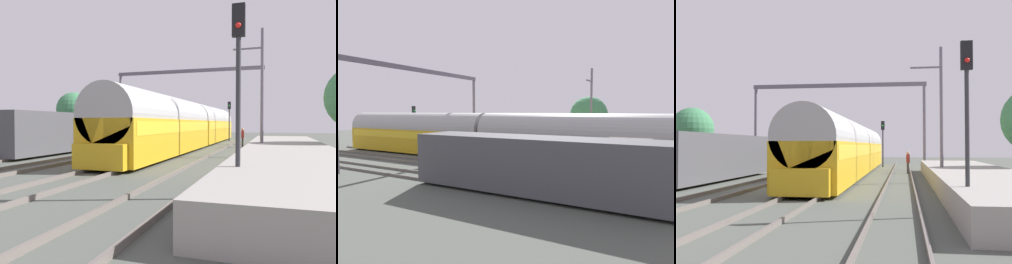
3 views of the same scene
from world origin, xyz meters
TOP-DOWN VIEW (x-y plane):
  - ground at (0.00, 0.00)m, footprint 120.00×120.00m
  - track_far_west at (-5.79, 0.00)m, footprint 1.52×60.00m
  - track_west at (-1.93, 0.00)m, footprint 1.52×60.00m
  - track_east at (1.93, 0.00)m, footprint 1.52×60.00m
  - track_far_east at (5.79, 0.00)m, footprint 1.52×60.00m
  - platform at (9.61, 2.00)m, footprint 4.40×28.00m
  - passenger_train at (1.93, 11.65)m, footprint 2.93×32.85m
  - freight_car at (-5.79, 3.77)m, footprint 2.80×13.00m
  - person_crossing at (6.29, 12.33)m, footprint 0.28×0.42m
  - railway_signal_near at (7.97, -7.61)m, footprint 0.36×0.30m
  - railway_signal_far at (3.85, 22.14)m, footprint 0.36×0.30m
  - catenary_gantry at (0.00, 17.01)m, footprint 15.98×0.28m
  - catenary_pole_east_mid at (8.14, 4.26)m, footprint 1.90×0.20m
  - tree_west_background at (-14.54, 17.76)m, footprint 4.16×4.16m

SIDE VIEW (x-z plane):
  - ground at x=0.00m, z-range 0.00..0.00m
  - track_far_west at x=-5.79m, z-range 0.00..0.16m
  - track_west at x=-1.93m, z-range 0.00..0.16m
  - track_east at x=1.93m, z-range 0.00..0.16m
  - track_far_east at x=5.79m, z-range 0.00..0.16m
  - platform at x=9.61m, z-range 0.00..0.90m
  - person_crossing at x=6.29m, z-range 0.16..1.89m
  - freight_car at x=-5.79m, z-range 0.12..2.82m
  - passenger_train at x=1.93m, z-range 0.06..3.88m
  - railway_signal_far at x=3.85m, z-range 0.68..5.36m
  - railway_signal_near at x=7.97m, z-range 0.73..6.16m
  - tree_west_background at x=-14.54m, z-range 0.87..6.77m
  - catenary_pole_east_mid at x=8.14m, z-range 0.15..8.15m
  - catenary_gantry at x=0.00m, z-range 1.94..9.80m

